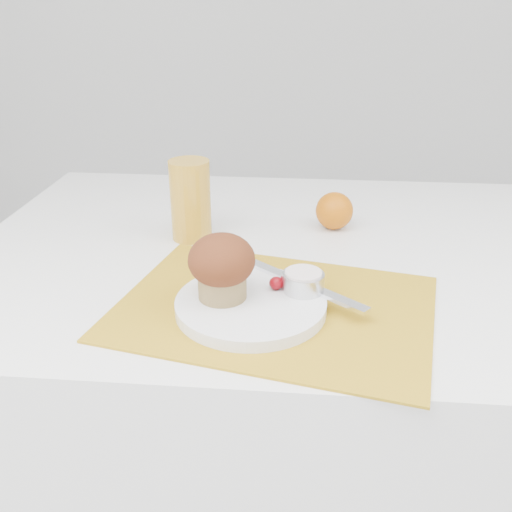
# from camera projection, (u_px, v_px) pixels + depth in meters

# --- Properties ---
(table) EXTENTS (1.20, 0.80, 0.75)m
(table) POSITION_uv_depth(u_px,v_px,m) (305.00, 416.00, 1.15)
(table) COLOR white
(table) RESTS_ON ground
(placemat) EXTENTS (0.49, 0.40, 0.00)m
(placemat) POSITION_uv_depth(u_px,v_px,m) (274.00, 307.00, 0.80)
(placemat) COLOR #B98B19
(placemat) RESTS_ON table
(plate) EXTENTS (0.27, 0.27, 0.02)m
(plate) POSITION_uv_depth(u_px,v_px,m) (251.00, 305.00, 0.79)
(plate) COLOR white
(plate) RESTS_ON placemat
(ramekin) EXTENTS (0.06, 0.06, 0.03)m
(ramekin) POSITION_uv_depth(u_px,v_px,m) (303.00, 282.00, 0.81)
(ramekin) COLOR silver
(ramekin) RESTS_ON plate
(cream) EXTENTS (0.06, 0.06, 0.01)m
(cream) POSITION_uv_depth(u_px,v_px,m) (303.00, 274.00, 0.80)
(cream) COLOR silver
(cream) RESTS_ON ramekin
(raspberry_near) EXTENTS (0.02, 0.02, 0.02)m
(raspberry_near) POSITION_uv_depth(u_px,v_px,m) (276.00, 283.00, 0.81)
(raspberry_near) COLOR #540207
(raspberry_near) RESTS_ON plate
(raspberry_far) EXTENTS (0.02, 0.02, 0.02)m
(raspberry_far) POSITION_uv_depth(u_px,v_px,m) (287.00, 281.00, 0.82)
(raspberry_far) COLOR #62020F
(raspberry_far) RESTS_ON plate
(butter_knife) EXTENTS (0.18, 0.15, 0.01)m
(butter_knife) POSITION_uv_depth(u_px,v_px,m) (305.00, 285.00, 0.82)
(butter_knife) COLOR silver
(butter_knife) RESTS_ON plate
(orange) EXTENTS (0.07, 0.07, 0.07)m
(orange) POSITION_uv_depth(u_px,v_px,m) (334.00, 211.00, 1.06)
(orange) COLOR #C35F06
(orange) RESTS_ON table
(juice_glass) EXTENTS (0.09, 0.09, 0.14)m
(juice_glass) POSITION_uv_depth(u_px,v_px,m) (191.00, 200.00, 1.01)
(juice_glass) COLOR gold
(juice_glass) RESTS_ON table
(muffin) EXTENTS (0.09, 0.09, 0.09)m
(muffin) POSITION_uv_depth(u_px,v_px,m) (222.00, 265.00, 0.77)
(muffin) COLOR olive
(muffin) RESTS_ON plate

